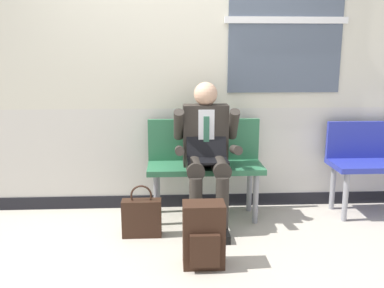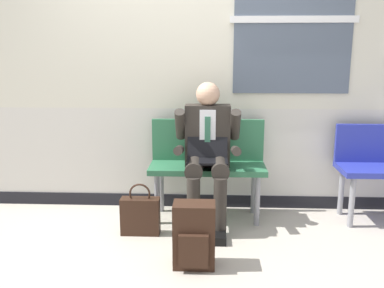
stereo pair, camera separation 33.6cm
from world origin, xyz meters
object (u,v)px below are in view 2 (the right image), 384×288
at_px(person_seated, 207,150).
at_px(backpack, 194,236).
at_px(handbag, 140,215).
at_px(bench_with_person, 207,160).

xyz_separation_m(person_seated, backpack, (-0.08, -0.77, -0.45)).
relative_size(person_seated, handbag, 2.82).
relative_size(person_seated, backpack, 2.65).
distance_m(bench_with_person, backpack, 1.02).
bearing_deg(bench_with_person, backpack, -95.01).
relative_size(bench_with_person, backpack, 2.20).
height_order(backpack, handbag, backpack).
relative_size(backpack, handbag, 1.06).
relative_size(bench_with_person, handbag, 2.34).
distance_m(backpack, handbag, 0.71).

